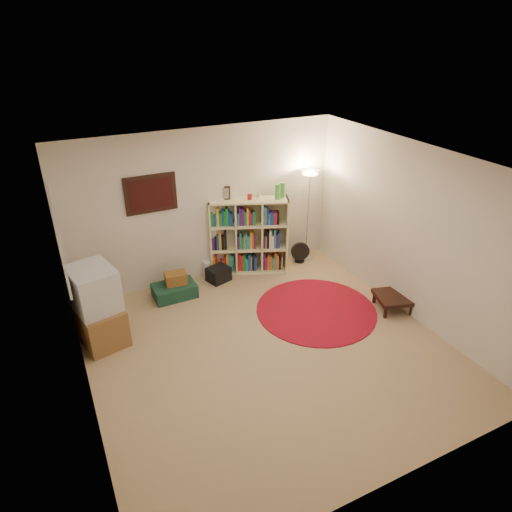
{
  "coord_description": "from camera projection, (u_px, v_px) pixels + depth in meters",
  "views": [
    {
      "loc": [
        -2.27,
        -4.25,
        3.91
      ],
      "look_at": [
        0.1,
        0.6,
        1.1
      ],
      "focal_mm": 32.0,
      "sensor_mm": 36.0,
      "label": 1
    }
  ],
  "objects": [
    {
      "name": "suitcase",
      "position": [
        175.0,
        291.0,
        7.19
      ],
      "size": [
        0.66,
        0.43,
        0.21
      ],
      "rotation": [
        0.0,
        0.0,
        0.0
      ],
      "color": "#14392A",
      "rests_on": "ground"
    },
    {
      "name": "bookshelf",
      "position": [
        248.0,
        237.0,
        7.73
      ],
      "size": [
        1.35,
        0.83,
        1.57
      ],
      "rotation": [
        0.0,
        0.0,
        -0.38
      ],
      "color": "beige",
      "rests_on": "ground"
    },
    {
      "name": "duffel_bag",
      "position": [
        218.0,
        274.0,
        7.62
      ],
      "size": [
        0.42,
        0.38,
        0.24
      ],
      "rotation": [
        0.0,
        0.0,
        0.3
      ],
      "color": "black",
      "rests_on": "ground"
    },
    {
      "name": "room",
      "position": [
        264.0,
        266.0,
        5.51
      ],
      "size": [
        4.54,
        4.54,
        2.54
      ],
      "color": "#A1835E",
      "rests_on": "ground"
    },
    {
      "name": "wicker_basket",
      "position": [
        176.0,
        278.0,
        7.14
      ],
      "size": [
        0.35,
        0.27,
        0.19
      ],
      "rotation": [
        0.0,
        0.0,
        -0.11
      ],
      "color": "brown",
      "rests_on": "suitcase"
    },
    {
      "name": "side_table",
      "position": [
        394.0,
        298.0,
        6.84
      ],
      "size": [
        0.64,
        0.64,
        0.24
      ],
      "rotation": [
        0.0,
        0.0,
        -0.29
      ],
      "color": "black",
      "rests_on": "ground"
    },
    {
      "name": "floor_lamp",
      "position": [
        309.0,
        186.0,
        7.76
      ],
      "size": [
        0.33,
        0.33,
        1.66
      ],
      "rotation": [
        0.0,
        0.0,
        0.02
      ],
      "color": "white",
      "rests_on": "ground"
    },
    {
      "name": "floor_fan",
      "position": [
        300.0,
        252.0,
        8.18
      ],
      "size": [
        0.34,
        0.22,
        0.38
      ],
      "rotation": [
        0.0,
        0.0,
        -0.29
      ],
      "color": "black",
      "rests_on": "ground"
    },
    {
      "name": "tv_stand",
      "position": [
        97.0,
        307.0,
        6.02
      ],
      "size": [
        0.68,
        0.86,
        1.11
      ],
      "rotation": [
        0.0,
        0.0,
        0.22
      ],
      "color": "brown",
      "rests_on": "ground"
    },
    {
      "name": "paper_towel",
      "position": [
        207.0,
        269.0,
        7.76
      ],
      "size": [
        0.13,
        0.13,
        0.26
      ],
      "rotation": [
        0.0,
        0.0,
        -0.03
      ],
      "color": "white",
      "rests_on": "ground"
    },
    {
      "name": "red_rug",
      "position": [
        316.0,
        310.0,
        6.88
      ],
      "size": [
        1.81,
        1.81,
        0.02
      ],
      "color": "maroon",
      "rests_on": "ground"
    }
  ]
}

